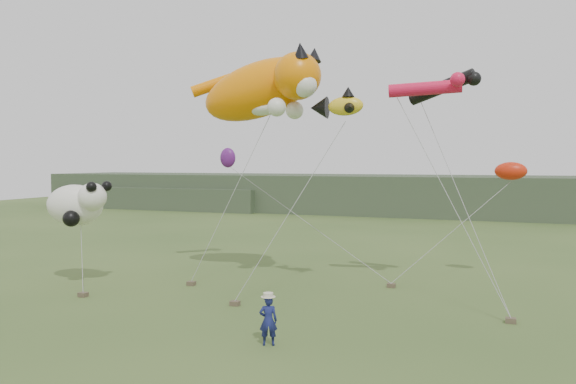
{
  "coord_description": "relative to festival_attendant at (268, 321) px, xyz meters",
  "views": [
    {
      "loc": [
        6.88,
        -15.26,
        5.39
      ],
      "look_at": [
        -0.04,
        3.0,
        4.36
      ],
      "focal_mm": 35.0,
      "sensor_mm": 36.0,
      "label": 1
    }
  ],
  "objects": [
    {
      "name": "ground",
      "position": [
        -0.56,
        0.24,
        -0.74
      ],
      "size": [
        120.0,
        120.0,
        0.0
      ],
      "primitive_type": "plane",
      "color": "#385123",
      "rests_on": "ground"
    },
    {
      "name": "headland",
      "position": [
        -3.67,
        44.92,
        1.18
      ],
      "size": [
        90.0,
        13.0,
        4.0
      ],
      "color": "#2D3D28",
      "rests_on": "ground"
    },
    {
      "name": "festival_attendant",
      "position": [
        0.0,
        0.0,
        0.0
      ],
      "size": [
        0.63,
        0.53,
        1.48
      ],
      "primitive_type": "imported",
      "rotation": [
        0.0,
        0.0,
        3.53
      ],
      "color": "navy",
      "rests_on": "ground"
    },
    {
      "name": "sandbag_anchors",
      "position": [
        -1.96,
        5.37,
        -0.65
      ],
      "size": [
        16.36,
        6.35,
        0.18
      ],
      "color": "brown",
      "rests_on": "ground"
    },
    {
      "name": "cat_kite",
      "position": [
        -3.43,
        8.08,
        7.97
      ],
      "size": [
        7.15,
        3.82,
        3.89
      ],
      "color": "orange",
      "rests_on": "ground"
    },
    {
      "name": "fish_kite",
      "position": [
        0.04,
        7.0,
        6.94
      ],
      "size": [
        2.35,
        1.59,
        1.22
      ],
      "color": "gold",
      "rests_on": "ground"
    },
    {
      "name": "tube_kites",
      "position": [
        3.92,
        8.66,
        7.75
      ],
      "size": [
        3.63,
        2.25,
        1.3
      ],
      "color": "black",
      "rests_on": "ground"
    },
    {
      "name": "panda_kite",
      "position": [
        -10.99,
        4.6,
        2.83
      ],
      "size": [
        3.18,
        2.06,
        1.98
      ],
      "color": "white",
      "rests_on": "ground"
    },
    {
      "name": "misc_kites",
      "position": [
        1.39,
        12.24,
        4.51
      ],
      "size": [
        15.43,
        0.81,
        1.59
      ],
      "color": "red",
      "rests_on": "ground"
    }
  ]
}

